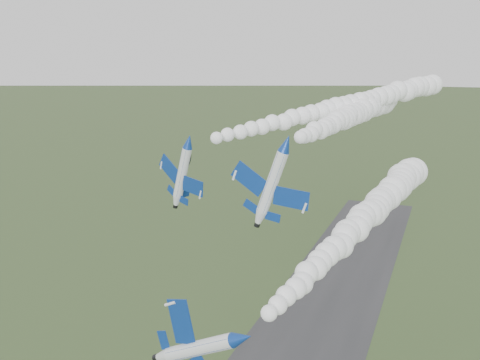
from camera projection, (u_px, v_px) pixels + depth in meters
name	position (u px, v px, depth m)	size (l,w,h in m)	color
jet_lead	(242.00, 339.00, 51.03)	(5.67, 13.40, 9.92)	white
smoke_trail_jet_lead	(361.00, 221.00, 78.25)	(5.40, 60.61, 5.40)	white
jet_pair_left	(188.00, 141.00, 72.92)	(9.26, 11.18, 3.79)	white
smoke_trail_jet_pair_left	(347.00, 105.00, 98.69)	(4.58, 70.67, 4.58)	white
jet_pair_right	(286.00, 144.00, 66.50)	(10.40, 13.17, 4.34)	white
smoke_trail_jet_pair_right	(353.00, 114.00, 94.51)	(5.13, 57.93, 5.13)	white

